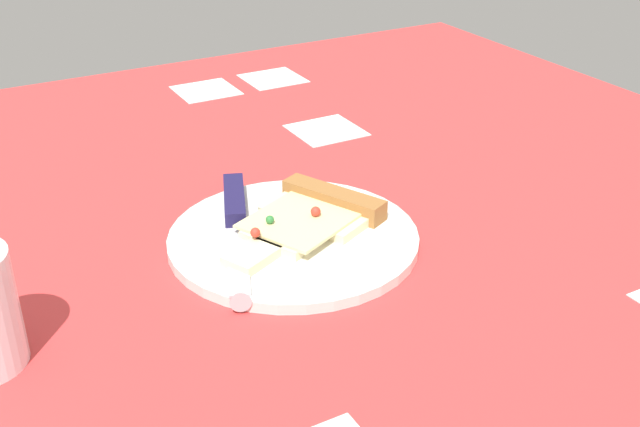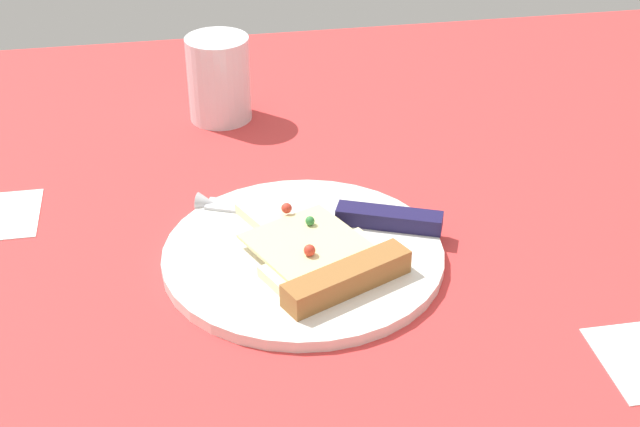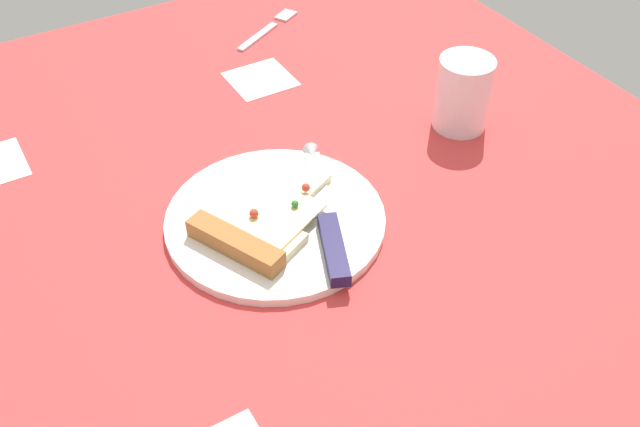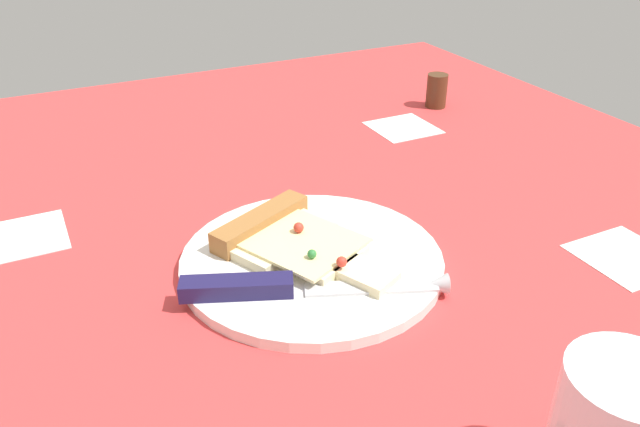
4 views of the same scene
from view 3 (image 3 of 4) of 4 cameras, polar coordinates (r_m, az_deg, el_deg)
name	(u,v)px [view 3 (image 3 of 4)]	position (r cm, az deg, el deg)	size (l,w,h in cm)	color
ground_plane	(246,264)	(81.93, -5.87, -3.97)	(125.07, 125.07, 3.00)	#D13838
plate	(275,220)	(83.84, -3.56, -0.50)	(25.61, 25.61, 1.10)	white
pizza_slice	(261,224)	(81.47, -4.71, -0.84)	(14.81, 19.07, 2.34)	beige
knife	(327,222)	(81.74, 0.59, -0.66)	(23.02, 10.99, 2.45)	silver
drinking_glass	(463,93)	(98.52, 11.26, 9.31)	(7.35, 7.35, 9.98)	white
fork	(270,26)	(122.74, -4.00, 14.56)	(9.03, 14.24, 0.80)	silver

